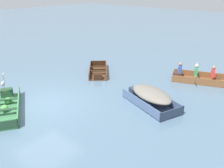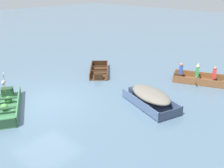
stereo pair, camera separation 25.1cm
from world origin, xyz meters
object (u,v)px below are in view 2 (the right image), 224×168
object	(u,v)px
skiff_dark_varnish_mid_moored	(99,71)
heron_on_dinghy	(4,82)
skiff_slate_blue_near_moored	(150,96)
dinghy_green_foreground	(5,105)
rowboat_wooden_brown_with_crew	(204,79)

from	to	relation	value
skiff_dark_varnish_mid_moored	heron_on_dinghy	world-z (taller)	heron_on_dinghy
skiff_slate_blue_near_moored	heron_on_dinghy	bearing A→B (deg)	-141.44
dinghy_green_foreground	skiff_dark_varnish_mid_moored	xyz separation A→B (m)	(-0.24, 5.60, -0.02)
skiff_slate_blue_near_moored	heron_on_dinghy	distance (m)	6.33
skiff_dark_varnish_mid_moored	dinghy_green_foreground	bearing A→B (deg)	-87.53
dinghy_green_foreground	skiff_slate_blue_near_moored	bearing A→B (deg)	46.00
rowboat_wooden_brown_with_crew	heron_on_dinghy	size ratio (longest dim) A/B	4.41
skiff_dark_varnish_mid_moored	heron_on_dinghy	size ratio (longest dim) A/B	2.97
dinghy_green_foreground	skiff_dark_varnish_mid_moored	distance (m)	5.60
skiff_slate_blue_near_moored	rowboat_wooden_brown_with_crew	xyz separation A→B (m)	(0.52, 4.06, -0.21)
dinghy_green_foreground	skiff_dark_varnish_mid_moored	size ratio (longest dim) A/B	1.33
skiff_slate_blue_near_moored	skiff_dark_varnish_mid_moored	size ratio (longest dim) A/B	1.15
rowboat_wooden_brown_with_crew	dinghy_green_foreground	bearing A→B (deg)	-119.26
skiff_dark_varnish_mid_moored	heron_on_dinghy	distance (m)	5.28
heron_on_dinghy	skiff_dark_varnish_mid_moored	bearing A→B (deg)	84.31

